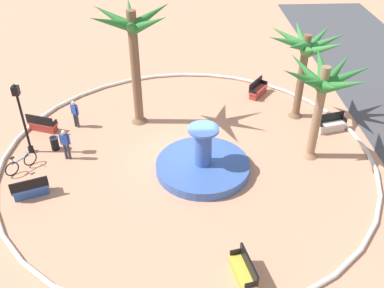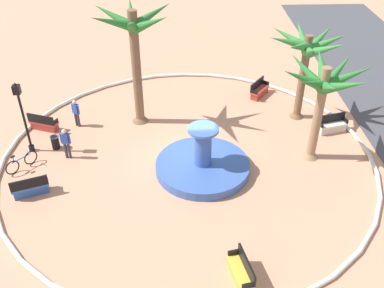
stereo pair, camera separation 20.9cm
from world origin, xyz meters
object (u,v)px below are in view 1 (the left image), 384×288
object	(u,v)px
bench_east	(243,272)
trash_bin	(55,143)
palm_tree_by_curb	(323,86)
person_cyclist_helmet	(65,143)
person_cyclist_photo	(75,113)
fountain	(203,165)
bench_north	(43,125)
lamppost	(22,113)
bicycle_red_frame	(21,163)
bench_west	(31,189)
bench_southeast	(258,90)
bench_southwest	(331,125)
palm_tree_near_fountain	(305,51)
palm_tree_mid_plaza	(133,40)

from	to	relation	value
bench_east	trash_bin	bearing A→B (deg)	-134.97
palm_tree_by_curb	person_cyclist_helmet	size ratio (longest dim) A/B	3.06
palm_tree_by_curb	person_cyclist_photo	size ratio (longest dim) A/B	3.18
fountain	bench_north	xyz separation A→B (m)	(-3.89, -8.43, 0.01)
bench_north	lamppost	bearing A→B (deg)	-5.01
bench_north	bicycle_red_frame	distance (m)	3.46
lamppost	bench_west	bearing A→B (deg)	14.65
palm_tree_by_curb	bench_southeast	world-z (taller)	palm_tree_by_curb
bench_southwest	fountain	bearing A→B (deg)	-66.28
bicycle_red_frame	bench_north	bearing A→B (deg)	176.55
palm_tree_by_curb	palm_tree_near_fountain	bearing A→B (deg)	177.32
fountain	bicycle_red_frame	xyz separation A→B (m)	(-0.43, -8.64, 0.05)
palm_tree_by_curb	palm_tree_mid_plaza	size ratio (longest dim) A/B	0.78
bench_southeast	trash_bin	size ratio (longest dim) A/B	2.17
fountain	bench_west	distance (m)	7.85
palm_tree_near_fountain	bench_east	xyz separation A→B (m)	(11.06, -4.58, -3.62)
person_cyclist_helmet	person_cyclist_photo	xyz separation A→B (m)	(-2.94, -0.06, -0.04)
lamppost	person_cyclist_helmet	world-z (taller)	lamppost
fountain	bench_north	world-z (taller)	fountain
bench_southeast	palm_tree_near_fountain	bearing A→B (deg)	34.22
bicycle_red_frame	person_cyclist_photo	size ratio (longest dim) A/B	0.84
palm_tree_by_curb	fountain	bearing A→B (deg)	-80.61
fountain	trash_bin	bearing A→B (deg)	-105.76
palm_tree_by_curb	person_cyclist_helmet	distance (m)	12.40
bench_east	trash_bin	distance (m)	11.92
palm_tree_mid_plaza	bench_west	size ratio (longest dim) A/B	3.91
bench_southeast	person_cyclist_helmet	distance (m)	12.10
bench_east	person_cyclist_helmet	size ratio (longest dim) A/B	1.00
fountain	trash_bin	world-z (taller)	fountain
bench_southwest	person_cyclist_helmet	world-z (taller)	person_cyclist_helmet
fountain	palm_tree_near_fountain	distance (m)	8.18
palm_tree_by_curb	trash_bin	size ratio (longest dim) A/B	7.01
palm_tree_mid_plaza	bench_north	xyz separation A→B (m)	(0.68, -5.15, -4.45)
lamppost	palm_tree_mid_plaza	bearing A→B (deg)	116.45
bench_west	bicycle_red_frame	xyz separation A→B (m)	(-1.88, -0.92, 0.04)
palm_tree_by_curb	person_cyclist_photo	bearing A→B (deg)	-105.22
bench_west	trash_bin	distance (m)	3.55
bench_north	bench_southeast	size ratio (longest dim) A/B	1.06
bicycle_red_frame	person_cyclist_helmet	distance (m)	2.25
person_cyclist_helmet	bicycle_red_frame	bearing A→B (deg)	-68.21
bench_southeast	bench_southwest	bearing A→B (deg)	38.40
trash_bin	palm_tree_by_curb	bearing A→B (deg)	84.69
palm_tree_by_curb	bench_east	xyz separation A→B (m)	(7.23, -4.40, -3.57)
bench_east	bicycle_red_frame	bearing A→B (deg)	-125.02
fountain	palm_tree_mid_plaza	world-z (taller)	palm_tree_mid_plaza
bench_north	bench_west	bearing A→B (deg)	7.56
person_cyclist_photo	person_cyclist_helmet	bearing A→B (deg)	1.14
palm_tree_by_curb	palm_tree_mid_plaza	distance (m)	9.49
palm_tree_by_curb	bench_southeast	distance (m)	7.47
palm_tree_near_fountain	bench_north	world-z (taller)	palm_tree_near_fountain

